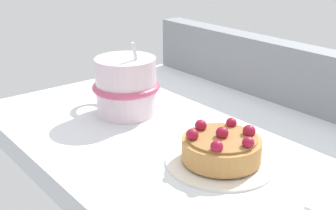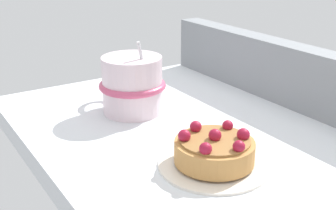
% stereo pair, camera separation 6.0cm
% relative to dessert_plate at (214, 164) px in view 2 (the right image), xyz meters
% --- Properties ---
extents(ground_plane, '(0.65, 0.43, 0.03)m').
position_rel_dessert_plate_xyz_m(ground_plane, '(-0.07, 0.04, -0.02)').
color(ground_plane, silver).
extents(window_rail_back, '(0.64, 0.04, 0.10)m').
position_rel_dessert_plate_xyz_m(window_rail_back, '(-0.07, 0.24, 0.05)').
color(window_rail_back, gray).
rests_on(window_rail_back, ground_plane).
extents(dessert_plate, '(0.13, 0.13, 0.01)m').
position_rel_dessert_plate_xyz_m(dessert_plate, '(0.00, 0.00, 0.00)').
color(dessert_plate, silver).
rests_on(dessert_plate, ground_plane).
extents(raspberry_tart, '(0.10, 0.10, 0.04)m').
position_rel_dessert_plate_xyz_m(raspberry_tart, '(0.00, 0.00, 0.02)').
color(raspberry_tart, '#B77F42').
rests_on(raspberry_tart, dessert_plate).
extents(coffee_mug, '(0.14, 0.10, 0.12)m').
position_rel_dessert_plate_xyz_m(coffee_mug, '(-0.21, 0.00, 0.04)').
color(coffee_mug, silver).
rests_on(coffee_mug, ground_plane).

